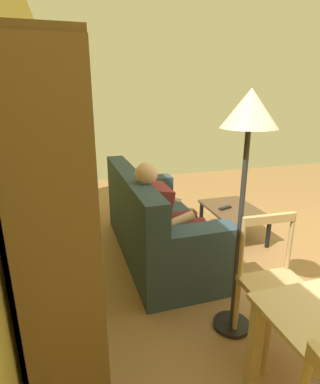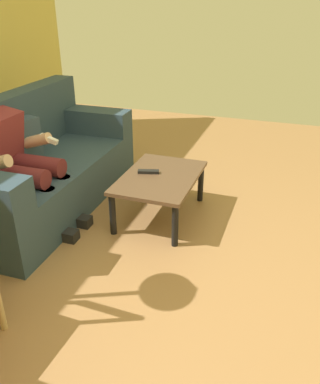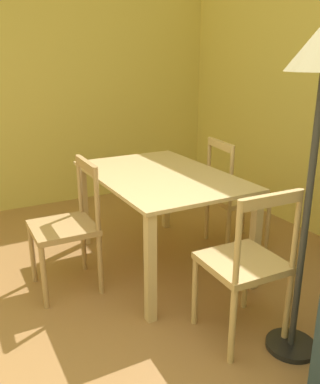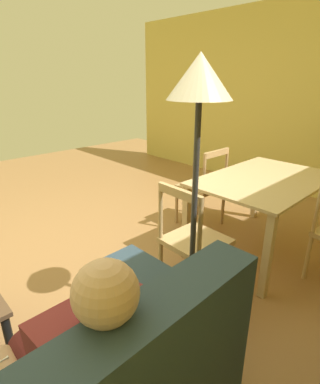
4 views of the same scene
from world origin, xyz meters
name	(u,v)px [view 3 (image 3 of 4)]	position (x,y,z in m)	size (l,w,h in m)	color
dining_table	(160,187)	(-1.42, 1.09, 0.64)	(1.36, 0.91, 0.74)	#D1B27F
dining_chair_near_wall	(235,197)	(-1.42, 1.81, 0.44)	(0.47, 0.47, 0.93)	tan
dining_chair_facing_couch	(246,265)	(-0.41, 1.09, 0.47)	(0.43, 0.43, 0.93)	tan
dining_chair_by_doorway	(67,227)	(-1.42, 0.36, 0.46)	(0.43, 0.43, 0.91)	tan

